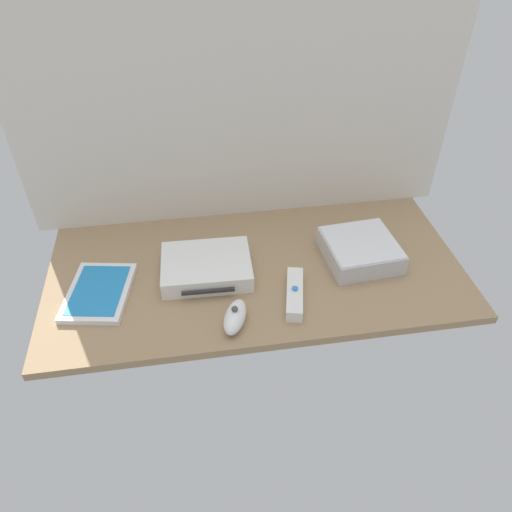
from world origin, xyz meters
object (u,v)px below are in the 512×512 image
Objects in this scene: game_console at (207,268)px; remote_nunchuk at (235,317)px; game_case at (99,292)px; mini_computer at (361,251)px; remote_wand at (295,294)px.

game_console is 1.97× the size of remote_nunchuk.
game_console is at bearing 126.55° from remote_nunchuk.
game_case is 32.73cm from remote_nunchuk.
remote_nunchuk is (-33.18, -16.49, -0.60)cm from mini_computer.
mini_computer is 63.03cm from game_case.
mini_computer is at bearing 12.88° from game_case.
mini_computer is 37.06cm from remote_nunchuk.
remote_wand is at bearing 41.35° from remote_nunchuk.
game_case is at bearing -177.66° from remote_wand.
game_case is at bearing 176.01° from remote_nunchuk.
mini_computer reaches higher than game_console.
game_console is at bearing 179.80° from mini_computer.
game_case is at bearing -177.34° from mini_computer.
mini_computer reaches higher than game_case.
game_console is at bearing 162.25° from remote_wand.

